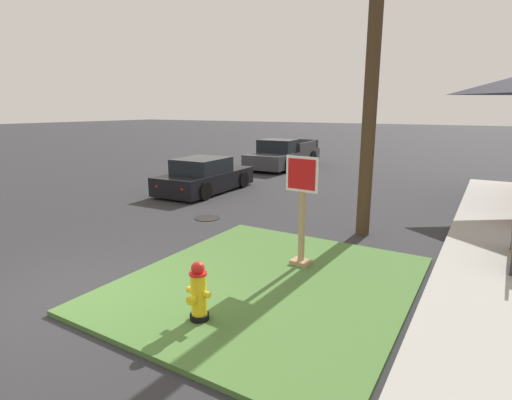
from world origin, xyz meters
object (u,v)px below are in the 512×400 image
(stop_sign, at_px, (302,215))
(pickup_truck_charcoal, at_px, (283,155))
(manhole_cover, at_px, (207,218))
(parked_sedan_black, at_px, (205,177))
(fire_hydrant, at_px, (198,293))

(stop_sign, relative_size, pickup_truck_charcoal, 0.38)
(manhole_cover, distance_m, parked_sedan_black, 3.78)
(fire_hydrant, height_order, parked_sedan_black, parked_sedan_black)
(stop_sign, height_order, manhole_cover, stop_sign)
(parked_sedan_black, bearing_deg, manhole_cover, -50.91)
(manhole_cover, xyz_separation_m, pickup_truck_charcoal, (-2.72, 9.93, 0.61))
(stop_sign, height_order, parked_sedan_black, stop_sign)
(manhole_cover, relative_size, pickup_truck_charcoal, 0.13)
(fire_hydrant, distance_m, pickup_truck_charcoal, 15.66)
(stop_sign, distance_m, parked_sedan_black, 7.77)
(parked_sedan_black, xyz_separation_m, pickup_truck_charcoal, (-0.36, 7.03, 0.08))
(parked_sedan_black, bearing_deg, fire_hydrant, -52.38)
(stop_sign, bearing_deg, pickup_truck_charcoal, 118.53)
(fire_hydrant, bearing_deg, stop_sign, 81.81)
(manhole_cover, bearing_deg, parked_sedan_black, 129.09)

